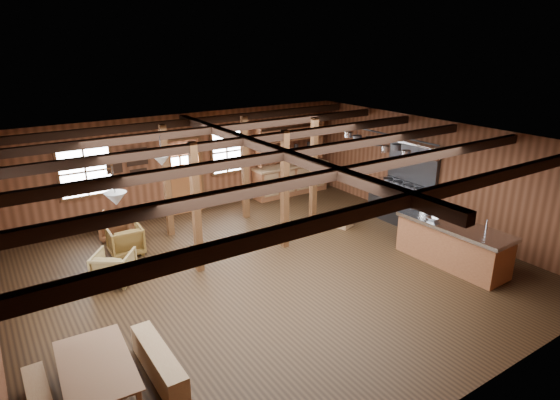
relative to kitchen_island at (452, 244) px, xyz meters
name	(u,v)px	position (x,y,z in m)	size (l,w,h in m)	color
room	(272,212)	(-3.54, 1.78, 0.92)	(10.04, 9.04, 2.84)	black
ceiling_joists	(266,148)	(-3.54, 1.96, 2.20)	(9.80, 8.82, 0.18)	black
timber_posts	(244,183)	(-3.02, 3.86, 0.92)	(3.95, 2.35, 2.80)	#422712
back_door	(186,183)	(-3.54, 6.23, 0.40)	(1.02, 0.08, 2.15)	brown
window_back_left	(85,172)	(-6.14, 6.24, 1.12)	(1.32, 0.06, 1.32)	white
window_back_right	(227,152)	(-2.24, 6.24, 1.12)	(1.02, 0.06, 1.32)	white
notice_boards	(130,164)	(-5.03, 6.24, 1.16)	(1.08, 0.03, 0.90)	beige
back_counter	(291,176)	(-0.14, 5.99, 0.12)	(2.55, 0.60, 2.45)	brown
pendant_lamps	(142,177)	(-5.79, 2.78, 1.77)	(1.86, 2.36, 0.66)	#313134
pot_rack	(388,145)	(-0.06, 2.05, 1.81)	(0.37, 3.00, 0.43)	#313134
kitchen_island	(452,244)	(0.00, 0.00, 0.00)	(0.96, 2.53, 1.20)	brown
step_stool	(345,219)	(-0.54, 2.92, -0.27)	(0.48, 0.34, 0.42)	#916342
commercial_range	(403,196)	(1.11, 2.45, 0.20)	(0.90, 1.75, 2.16)	#313134
dining_table	(101,381)	(-7.44, 0.04, -0.19)	(1.64, 0.91, 0.58)	brown
bench_aisle	(159,363)	(-6.62, 0.04, -0.26)	(0.30, 1.62, 0.45)	#916342
armchair_a	(125,240)	(-5.81, 4.44, -0.14)	(0.73, 0.75, 0.68)	brown
armchair_b	(117,225)	(-5.72, 5.48, -0.14)	(0.72, 0.74, 0.67)	brown
armchair_c	(114,267)	(-6.39, 3.24, -0.14)	(0.72, 0.74, 0.68)	olive
counter_pot	(426,208)	(0.09, 0.87, 0.55)	(0.31, 0.31, 0.19)	#B0B2B7
bowl	(433,219)	(-0.21, 0.41, 0.49)	(0.26, 0.26, 0.06)	silver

